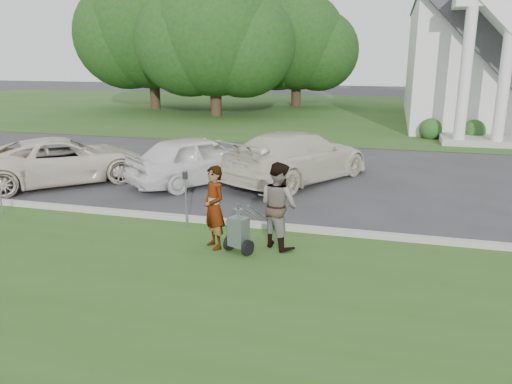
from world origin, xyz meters
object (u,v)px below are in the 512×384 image
at_px(striping_cart, 239,233).
at_px(car_c, 298,156).
at_px(tree_left, 214,38).
at_px(person_right, 279,206).
at_px(church, 494,21).
at_px(car_a, 63,160).
at_px(car_b, 199,159).
at_px(tree_far, 152,32).
at_px(parking_meter_near, 186,193).
at_px(tree_back, 297,46).
at_px(person_left, 214,208).

bearing_deg(striping_cart, car_c, 111.24).
height_order(tree_left, person_right, tree_left).
height_order(church, car_a, church).
bearing_deg(tree_left, car_c, -62.22).
bearing_deg(car_c, person_right, 124.91).
height_order(striping_cart, car_b, car_b).
height_order(tree_left, striping_cart, tree_left).
xyz_separation_m(tree_left, tree_far, (-6.00, 3.00, 0.58)).
distance_m(parking_meter_near, car_c, 5.58).
relative_size(tree_left, striping_cart, 8.78).
bearing_deg(tree_back, person_right, -79.92).
distance_m(tree_far, car_b, 24.33).
bearing_deg(car_c, person_left, 112.74).
xyz_separation_m(tree_back, striping_cart, (4.71, -31.05, -4.28)).
distance_m(tree_back, car_b, 26.09).
distance_m(person_right, car_c, 5.95).
height_order(church, car_c, church).
xyz_separation_m(church, car_a, (-15.51, -19.93, -5.20)).
relative_size(tree_left, tree_back, 1.11).
bearing_deg(striping_cart, person_right, 58.49).
bearing_deg(tree_back, striping_cart, -81.38).
distance_m(tree_left, car_b, 19.14).
bearing_deg(church, car_c, -115.00).
bearing_deg(person_left, car_a, -168.34).
relative_size(parking_meter_near, car_b, 0.31).
xyz_separation_m(car_a, car_b, (4.24, 1.07, 0.05)).
bearing_deg(car_b, tree_back, -48.76).
height_order(tree_far, car_c, tree_far).
xyz_separation_m(tree_far, car_b, (11.75, -20.74, -4.91)).
distance_m(person_left, car_b, 5.69).
height_order(church, tree_back, church).
xyz_separation_m(tree_back, person_right, (5.42, -30.51, -3.80)).
relative_size(person_left, car_b, 0.39).
bearing_deg(person_right, tree_far, -23.39).
height_order(tree_back, parking_meter_near, tree_back).
relative_size(tree_back, car_c, 1.70).
bearing_deg(striping_cart, parking_meter_near, 167.28).
xyz_separation_m(church, striping_cart, (-8.30, -24.17, -5.49)).
relative_size(tree_back, person_left, 5.39).
bearing_deg(parking_meter_near, tree_far, 117.66).
distance_m(tree_back, car_c, 25.36).
distance_m(person_right, car_b, 6.03).
bearing_deg(tree_left, tree_back, 63.43).
bearing_deg(tree_left, parking_meter_near, -72.15).
relative_size(tree_back, parking_meter_near, 6.78).
distance_m(tree_left, person_right, 24.76).
height_order(tree_left, car_b, tree_left).
bearing_deg(car_a, car_b, -120.22).
xyz_separation_m(person_right, car_b, (-3.68, 4.77, -0.14)).
bearing_deg(person_right, tree_left, -31.83).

